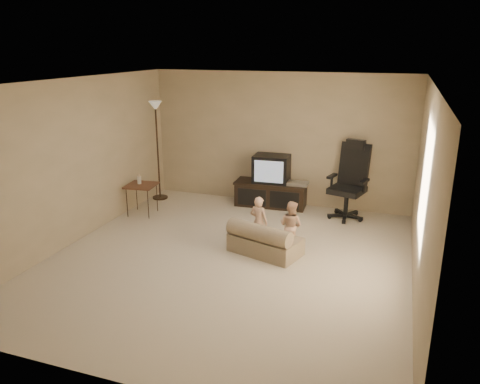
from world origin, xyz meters
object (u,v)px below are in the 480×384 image
object	(u,v)px
child_sofa	(264,241)
toddler_left	(259,222)
tv_stand	(271,185)
side_table	(141,185)
toddler_right	(291,226)
office_chair	(349,191)
floor_lamp	(157,129)

from	to	relation	value
child_sofa	toddler_left	bearing A→B (deg)	139.42
tv_stand	child_sofa	world-z (taller)	tv_stand
side_table	toddler_left	size ratio (longest dim) A/B	0.94
toddler_right	tv_stand	bearing A→B (deg)	-47.50
office_chair	toddler_right	bearing A→B (deg)	-95.28
tv_stand	floor_lamp	bearing A→B (deg)	-175.52
child_sofa	office_chair	bearing A→B (deg)	80.48
office_chair	side_table	size ratio (longest dim) A/B	1.83
floor_lamp	child_sofa	xyz separation A→B (m)	(2.72, -1.86, -1.21)
tv_stand	child_sofa	bearing A→B (deg)	-80.14
tv_stand	toddler_left	world-z (taller)	tv_stand
toddler_left	office_chair	bearing A→B (deg)	-110.78
office_chair	side_table	world-z (taller)	office_chair
floor_lamp	toddler_right	distance (m)	3.58
toddler_right	toddler_left	bearing A→B (deg)	26.49
side_table	floor_lamp	world-z (taller)	floor_lamp
child_sofa	toddler_left	size ratio (longest dim) A/B	1.42
tv_stand	child_sofa	xyz separation A→B (m)	(0.48, -2.15, -0.21)
tv_stand	office_chair	world-z (taller)	office_chair
side_table	office_chair	bearing A→B (deg)	16.58
side_table	floor_lamp	size ratio (longest dim) A/B	0.39
side_table	toddler_right	xyz separation A→B (m)	(2.91, -0.64, -0.16)
side_table	floor_lamp	distance (m)	1.28
toddler_right	side_table	bearing A→B (deg)	6.38
tv_stand	child_sofa	size ratio (longest dim) A/B	1.23
office_chair	toddler_left	xyz separation A→B (m)	(-1.13, -1.76, -0.10)
tv_stand	floor_lamp	distance (m)	2.47
office_chair	toddler_left	size ratio (longest dim) A/B	1.72
toddler_left	toddler_right	distance (m)	0.48
child_sofa	side_table	bearing A→B (deg)	176.71
tv_stand	toddler_left	bearing A→B (deg)	-82.91
floor_lamp	toddler_right	world-z (taller)	floor_lamp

